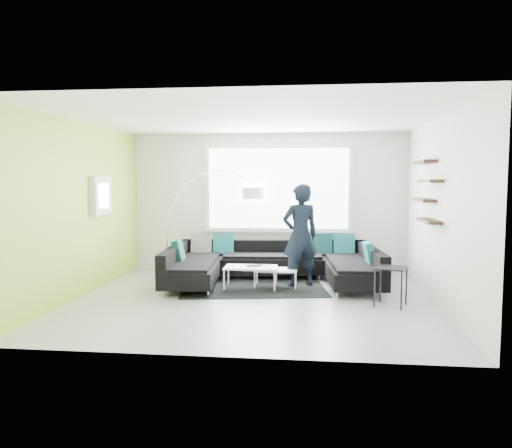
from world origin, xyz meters
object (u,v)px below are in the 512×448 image
Objects in this scene: sectional_sofa at (272,265)px; laptop at (255,266)px; coffee_table at (263,277)px; arc_lamp at (166,224)px; person at (300,235)px; side_table at (391,287)px.

laptop is (-0.27, -0.37, 0.04)m from sectional_sofa.
arc_lamp is (-1.93, 0.72, 0.84)m from coffee_table.
person is (2.56, -0.51, -0.13)m from arc_lamp.
sectional_sofa is 6.54× the size of side_table.
coffee_table is 0.64× the size of person.
sectional_sofa is 11.41× the size of laptop.
coffee_table is 0.56× the size of arc_lamp.
person is (0.49, -0.07, 0.55)m from sectional_sofa.
person reaches higher than side_table.
side_table is at bearing -36.18° from arc_lamp.
sectional_sofa is 0.46m from laptop.
laptop is at bearing -145.92° from coffee_table.
person reaches higher than laptop.
arc_lamp is at bearing 163.58° from sectional_sofa.
person is (0.63, 0.21, 0.71)m from coffee_table.
arc_lamp is 1.15× the size of person.
arc_lamp reaches higher than laptop.
sectional_sofa reaches higher than side_table.
laptop is at bearing -130.11° from sectional_sofa.
arc_lamp is 2.61m from person.
side_table is (3.93, -1.80, -0.74)m from arc_lamp.
coffee_table is at bearing -31.99° from arc_lamp.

